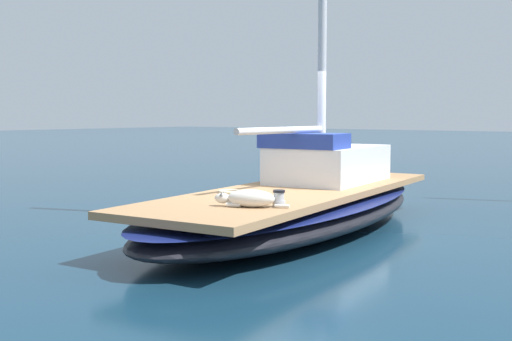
# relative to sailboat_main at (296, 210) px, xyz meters

# --- Properties ---
(ground_plane) EXTENTS (120.00, 120.00, 0.00)m
(ground_plane) POSITION_rel_sailboat_main_xyz_m (0.00, 0.00, -0.34)
(ground_plane) COLOR #143347
(sailboat_main) EXTENTS (3.33, 7.48, 0.66)m
(sailboat_main) POSITION_rel_sailboat_main_xyz_m (0.00, 0.00, 0.00)
(sailboat_main) COLOR black
(sailboat_main) RESTS_ON ground
(cabin_house) EXTENTS (1.64, 2.37, 0.84)m
(cabin_house) POSITION_rel_sailboat_main_xyz_m (-0.14, 1.11, 0.67)
(cabin_house) COLOR silver
(cabin_house) RESTS_ON sailboat_main
(dog_white) EXTENTS (0.91, 0.48, 0.22)m
(dog_white) POSITION_rel_sailboat_main_xyz_m (0.63, -1.97, 0.43)
(dog_white) COLOR silver
(dog_white) RESTS_ON sailboat_main
(deck_winch) EXTENTS (0.16, 0.16, 0.21)m
(deck_winch) POSITION_rel_sailboat_main_xyz_m (0.92, -1.73, 0.42)
(deck_winch) COLOR #B7B7BC
(deck_winch) RESTS_ON sailboat_main
(coiled_rope) EXTENTS (0.32, 0.32, 0.04)m
(coiled_rope) POSITION_rel_sailboat_main_xyz_m (-0.45, -1.05, 0.35)
(coiled_rope) COLOR beige
(coiled_rope) RESTS_ON sailboat_main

